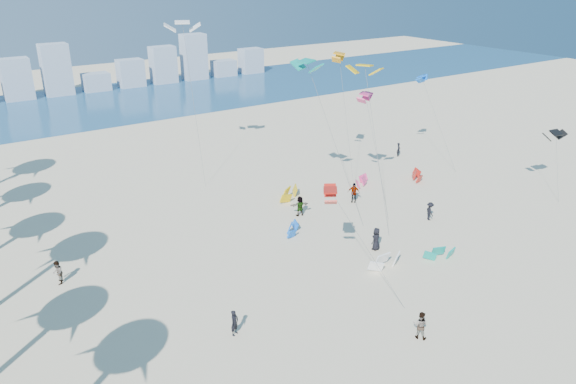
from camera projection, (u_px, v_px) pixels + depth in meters
ground at (412, 380)px, 28.76m from camera, size 220.00×220.00×0.00m
ocean at (67, 108)px, 83.90m from camera, size 220.00×220.00×0.00m
kitesurfer_near at (235, 323)px, 32.03m from camera, size 0.70×0.62×1.61m
kitesurfer_mid at (420, 325)px, 31.73m from camera, size 1.01×1.06×1.73m
kitesurfers_far at (320, 213)px, 46.06m from camera, size 39.29×15.87×1.87m
grounded_kites at (357, 210)px, 47.71m from camera, size 19.74×17.71×0.99m
flying_kites at (338, 76)px, 47.88m from camera, size 30.17×31.86×15.75m
distant_skyline at (41, 78)px, 89.77m from camera, size 85.00×3.00×8.40m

